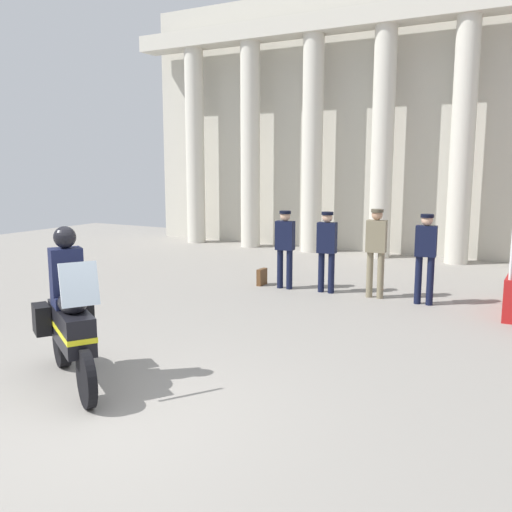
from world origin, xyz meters
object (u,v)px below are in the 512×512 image
(officer_in_row_0, at_px, (285,243))
(motorcycle_with_rider, at_px, (70,319))
(officer_in_row_3, at_px, (426,252))
(briefcase_on_ground, at_px, (262,277))
(officer_in_row_1, at_px, (327,245))
(officer_in_row_2, at_px, (376,246))

(officer_in_row_0, bearing_deg, motorcycle_with_rider, 83.64)
(officer_in_row_3, height_order, motorcycle_with_rider, motorcycle_with_rider)
(officer_in_row_0, xyz_separation_m, motorcycle_with_rider, (0.07, -5.93, -0.18))
(officer_in_row_3, bearing_deg, briefcase_on_ground, -7.42)
(motorcycle_with_rider, distance_m, briefcase_on_ground, 6.06)
(officer_in_row_1, distance_m, motorcycle_with_rider, 6.07)
(motorcycle_with_rider, xyz_separation_m, briefcase_on_ground, (-0.66, 5.99, -0.61))
(officer_in_row_0, distance_m, briefcase_on_ground, 0.99)
(officer_in_row_2, xyz_separation_m, motorcycle_with_rider, (-1.85, -6.04, -0.24))
(officer_in_row_0, bearing_deg, officer_in_row_2, 176.43)
(officer_in_row_1, distance_m, officer_in_row_2, 1.02)
(officer_in_row_3, bearing_deg, officer_in_row_1, -8.04)
(officer_in_row_1, height_order, motorcycle_with_rider, motorcycle_with_rider)
(officer_in_row_1, height_order, briefcase_on_ground, officer_in_row_1)
(officer_in_row_0, bearing_deg, officer_in_row_3, 173.81)
(officer_in_row_2, xyz_separation_m, officer_in_row_3, (0.97, -0.07, -0.03))
(officer_in_row_2, relative_size, officer_in_row_3, 1.03)
(officer_in_row_2, distance_m, motorcycle_with_rider, 6.33)
(officer_in_row_2, relative_size, briefcase_on_ground, 4.87)
(officer_in_row_2, distance_m, officer_in_row_3, 0.97)
(officer_in_row_0, relative_size, officer_in_row_3, 0.97)
(officer_in_row_0, xyz_separation_m, briefcase_on_ground, (-0.59, 0.07, -0.80))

